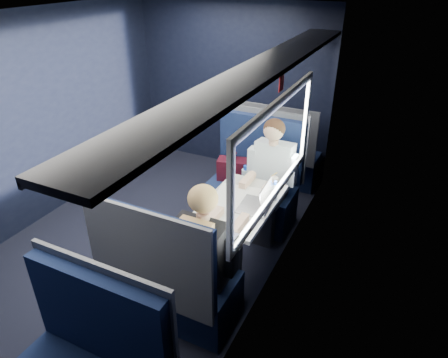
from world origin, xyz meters
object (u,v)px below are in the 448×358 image
at_px(seat_bay_far, 171,282).
at_px(laptop, 260,202).
at_px(man, 270,174).
at_px(cup, 275,182).
at_px(bottle_small, 275,191).
at_px(seat_bay_near, 252,185).
at_px(seat_row_front, 279,156).
at_px(table, 237,209).
at_px(woman, 207,248).

distance_m(seat_bay_far, laptop, 1.04).
bearing_deg(man, cup, -61.30).
xyz_separation_m(seat_bay_far, bottle_small, (0.48, 1.07, 0.41)).
bearing_deg(seat_bay_near, cup, -47.05).
distance_m(laptop, cup, 0.45).
relative_size(seat_row_front, bottle_small, 5.95).
relative_size(table, woman, 0.76).
bearing_deg(woman, table, 95.45).
xyz_separation_m(woman, cup, (0.14, 1.15, 0.06)).
bearing_deg(seat_bay_far, laptop, 64.39).
bearing_deg(cup, table, -115.43).
xyz_separation_m(man, bottle_small, (0.23, -0.51, 0.11)).
distance_m(table, man, 0.70).
relative_size(seat_bay_far, laptop, 3.56).
bearing_deg(seat_bay_near, man, -33.76).
height_order(seat_row_front, cup, seat_row_front).
relative_size(seat_row_front, woman, 0.88).
distance_m(seat_row_front, cup, 1.46).
bearing_deg(seat_bay_near, bottle_small, -54.29).
height_order(table, cup, cup).
xyz_separation_m(table, bottle_small, (0.29, 0.19, 0.16)).
bearing_deg(table, seat_bay_far, -101.78).
bearing_deg(bottle_small, table, -146.85).
height_order(seat_bay_near, cup, seat_bay_near).
bearing_deg(woman, bottle_small, 75.83).
bearing_deg(seat_row_front, laptop, -77.10).
height_order(seat_bay_near, bottle_small, seat_bay_near).
height_order(seat_bay_near, laptop, seat_bay_near).
relative_size(seat_bay_near, seat_row_front, 1.09).
bearing_deg(table, woman, -84.55).
bearing_deg(seat_row_front, man, -77.17).
relative_size(table, seat_bay_far, 0.79).
distance_m(seat_bay_near, seat_row_front, 0.92).
relative_size(table, man, 0.76).
bearing_deg(table, man, 84.48).
distance_m(table, seat_bay_far, 0.93).
xyz_separation_m(table, man, (0.07, 0.70, 0.06)).
xyz_separation_m(table, cup, (0.21, 0.44, 0.12)).
distance_m(table, laptop, 0.27).
height_order(table, seat_bay_near, seat_bay_near).
bearing_deg(cup, seat_row_front, 106.11).
bearing_deg(bottle_small, woman, -104.17).
relative_size(man, bottle_small, 6.78).
bearing_deg(seat_bay_near, woman, -80.57).
relative_size(seat_bay_far, bottle_small, 6.46).
relative_size(woman, laptop, 3.73).
relative_size(seat_bay_far, woman, 0.95).
height_order(seat_bay_far, laptop, seat_bay_far).
distance_m(seat_bay_far, bottle_small, 1.24).
distance_m(seat_row_front, laptop, 1.90).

